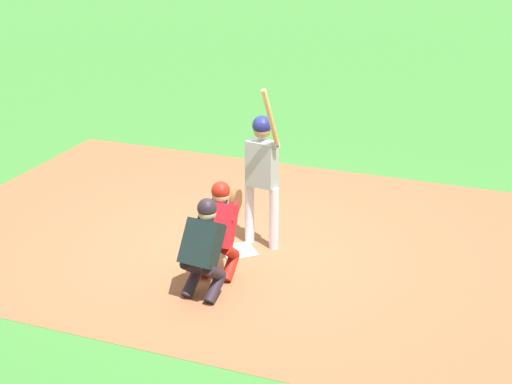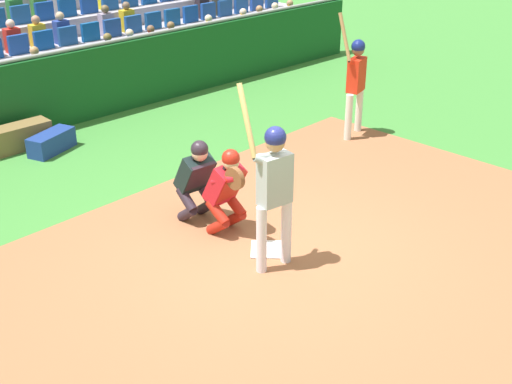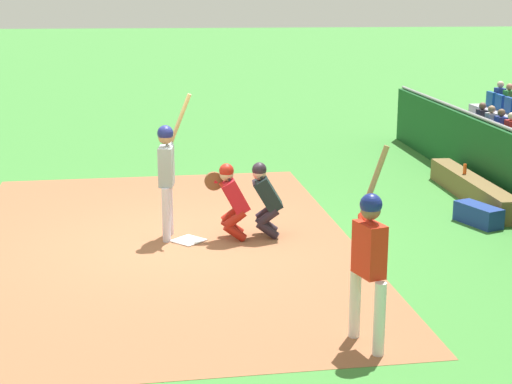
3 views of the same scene
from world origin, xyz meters
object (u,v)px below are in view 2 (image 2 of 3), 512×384
at_px(batter_at_plate, 274,182).
at_px(equipment_duffel_bag, 52,142).
at_px(home_plate_marker, 268,249).
at_px(on_deck_batter, 356,77).
at_px(catcher_crouching, 227,186).
at_px(home_plate_umpire, 197,176).

height_order(batter_at_plate, equipment_duffel_bag, batter_at_plate).
xyz_separation_m(home_plate_marker, batter_at_plate, (0.22, 0.31, 1.15)).
xyz_separation_m(home_plate_marker, on_deck_batter, (-4.05, -1.90, 1.09)).
bearing_deg(catcher_crouching, equipment_duffel_bag, -85.87).
distance_m(equipment_duffel_bag, on_deck_batter, 5.50).
distance_m(batter_at_plate, catcher_crouching, 1.12).
bearing_deg(on_deck_batter, home_plate_umpire, 8.56).
bearing_deg(home_plate_umpire, batter_at_plate, 87.06).
bearing_deg(catcher_crouching, on_deck_batter, -163.85).
xyz_separation_m(home_plate_umpire, equipment_duffel_bag, (0.25, -3.74, -0.51)).
bearing_deg(equipment_duffel_bag, home_plate_marker, 73.46).
xyz_separation_m(home_plate_umpire, on_deck_batter, (-4.19, -0.63, 0.42)).
bearing_deg(home_plate_umpire, catcher_crouching, 96.35).
distance_m(home_plate_umpire, on_deck_batter, 4.25).
bearing_deg(on_deck_batter, home_plate_marker, 25.10).
xyz_separation_m(home_plate_marker, catcher_crouching, (0.08, -0.70, 0.69)).
bearing_deg(equipment_duffel_bag, catcher_crouching, 73.16).
xyz_separation_m(batter_at_plate, catcher_crouching, (-0.14, -1.01, -0.46)).
distance_m(batter_at_plate, home_plate_umpire, 1.65).
height_order(batter_at_plate, catcher_crouching, batter_at_plate).
bearing_deg(on_deck_batter, catcher_crouching, 16.15).
height_order(home_plate_marker, batter_at_plate, batter_at_plate).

